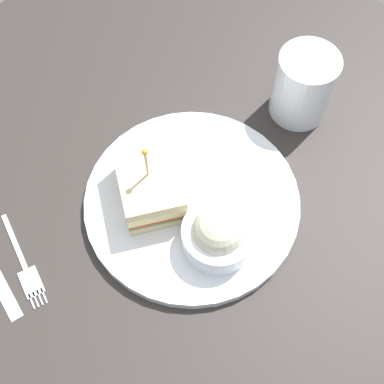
{
  "coord_description": "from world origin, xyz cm",
  "views": [
    {
      "loc": [
        -21.52,
        -21.02,
        59.93
      ],
      "look_at": [
        0.0,
        0.0,
        3.4
      ],
      "focal_mm": 49.63,
      "sensor_mm": 36.0,
      "label": 1
    }
  ],
  "objects_px": {
    "coleslaw_bowl": "(218,234)",
    "sandwich_half_center": "(150,185)",
    "plate": "(192,202)",
    "fork": "(26,269)",
    "drink_glass": "(304,89)"
  },
  "relations": [
    {
      "from": "coleslaw_bowl",
      "to": "sandwich_half_center",
      "type": "bearing_deg",
      "value": 96.52
    },
    {
      "from": "plate",
      "to": "sandwich_half_center",
      "type": "distance_m",
      "value": 0.06
    },
    {
      "from": "fork",
      "to": "drink_glass",
      "type": "bearing_deg",
      "value": -11.31
    },
    {
      "from": "sandwich_half_center",
      "to": "fork",
      "type": "xyz_separation_m",
      "value": [
        -0.17,
        0.04,
        -0.04
      ]
    },
    {
      "from": "plate",
      "to": "coleslaw_bowl",
      "type": "relative_size",
      "value": 3.14
    },
    {
      "from": "plate",
      "to": "fork",
      "type": "distance_m",
      "value": 0.22
    },
    {
      "from": "drink_glass",
      "to": "sandwich_half_center",
      "type": "bearing_deg",
      "value": 169.88
    },
    {
      "from": "fork",
      "to": "sandwich_half_center",
      "type": "bearing_deg",
      "value": -12.99
    },
    {
      "from": "sandwich_half_center",
      "to": "fork",
      "type": "distance_m",
      "value": 0.18
    },
    {
      "from": "coleslaw_bowl",
      "to": "drink_glass",
      "type": "relative_size",
      "value": 0.87
    },
    {
      "from": "coleslaw_bowl",
      "to": "fork",
      "type": "height_order",
      "value": "coleslaw_bowl"
    },
    {
      "from": "sandwich_half_center",
      "to": "coleslaw_bowl",
      "type": "xyz_separation_m",
      "value": [
        0.01,
        -0.1,
        -0.0
      ]
    },
    {
      "from": "drink_glass",
      "to": "fork",
      "type": "height_order",
      "value": "drink_glass"
    },
    {
      "from": "coleslaw_bowl",
      "to": "drink_glass",
      "type": "distance_m",
      "value": 0.24
    },
    {
      "from": "plate",
      "to": "coleslaw_bowl",
      "type": "height_order",
      "value": "coleslaw_bowl"
    }
  ]
}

